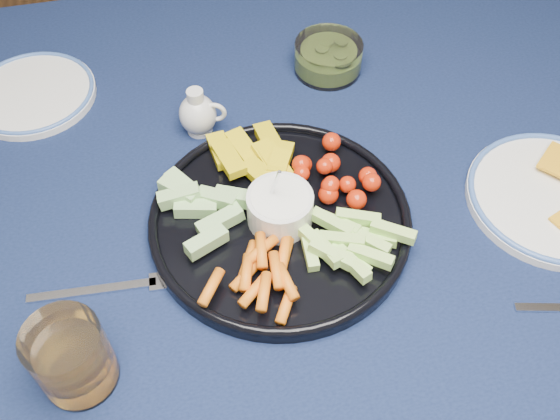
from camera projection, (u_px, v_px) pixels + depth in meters
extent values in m
plane|color=brown|center=(257.00, 392.00, 1.47)|extent=(4.00, 4.00, 0.00)
cylinder|color=#472717|center=(503.00, 116.00, 1.54)|extent=(0.07, 0.07, 0.70)
cube|color=#472717|center=(242.00, 203.00, 0.90)|extent=(1.60, 1.00, 0.04)
cube|color=#0C1633|center=(241.00, 193.00, 0.88)|extent=(1.66, 1.06, 0.01)
cube|color=#0C1633|center=(199.00, 48.00, 1.32)|extent=(1.66, 0.01, 0.30)
cylinder|color=black|center=(280.00, 222.00, 0.84)|extent=(0.35, 0.35, 0.02)
torus|color=black|center=(280.00, 217.00, 0.83)|extent=(0.35, 0.35, 0.01)
cylinder|color=silver|center=(280.00, 208.00, 0.82)|extent=(0.09, 0.09, 0.05)
cylinder|color=white|center=(280.00, 199.00, 0.80)|extent=(0.08, 0.08, 0.01)
cylinder|color=silver|center=(200.00, 128.00, 0.95)|extent=(0.04, 0.04, 0.01)
ellipsoid|color=silver|center=(198.00, 115.00, 0.93)|extent=(0.06, 0.06, 0.06)
cylinder|color=silver|center=(195.00, 98.00, 0.91)|extent=(0.02, 0.02, 0.02)
torus|color=silver|center=(215.00, 112.00, 0.92)|extent=(0.04, 0.02, 0.04)
torus|color=#3D61AB|center=(196.00, 104.00, 0.91)|extent=(0.03, 0.03, 0.00)
cylinder|color=silver|center=(328.00, 57.00, 1.02)|extent=(0.11, 0.11, 0.05)
cylinder|color=#5A7220|center=(328.00, 61.00, 1.03)|extent=(0.09, 0.09, 0.03)
cylinder|color=silver|center=(552.00, 198.00, 0.87)|extent=(0.24, 0.24, 0.01)
torus|color=#3D61AB|center=(554.00, 195.00, 0.86)|extent=(0.24, 0.24, 0.01)
cylinder|color=silver|center=(71.00, 357.00, 0.68)|extent=(0.09, 0.09, 0.10)
cylinder|color=orange|center=(77.00, 366.00, 0.69)|extent=(0.07, 0.07, 0.05)
cube|color=silver|center=(92.00, 291.00, 0.78)|extent=(0.16, 0.02, 0.00)
cube|color=silver|center=(165.00, 281.00, 0.79)|extent=(0.04, 0.03, 0.00)
cylinder|color=silver|center=(33.00, 95.00, 1.00)|extent=(0.20, 0.20, 0.01)
torus|color=#3D61AB|center=(32.00, 91.00, 0.99)|extent=(0.20, 0.20, 0.01)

